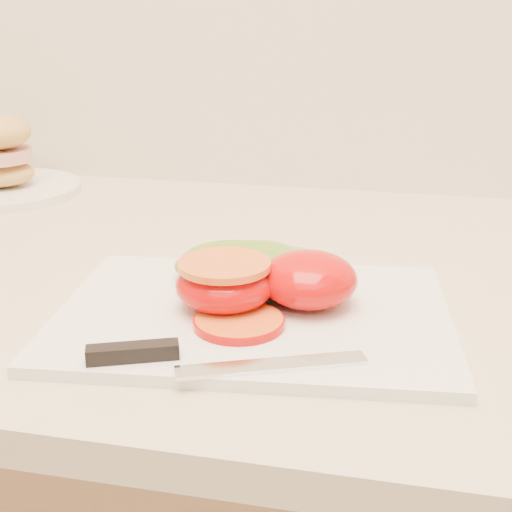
# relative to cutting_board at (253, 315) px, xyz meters

# --- Properties ---
(cutting_board) EXTENTS (0.35, 0.27, 0.01)m
(cutting_board) POSITION_rel_cutting_board_xyz_m (0.00, 0.00, 0.00)
(cutting_board) COLOR white
(cutting_board) RESTS_ON counter
(tomato_half_dome) EXTENTS (0.08, 0.08, 0.05)m
(tomato_half_dome) POSITION_rel_cutting_board_xyz_m (0.04, 0.02, 0.03)
(tomato_half_dome) COLOR #C90605
(tomato_half_dome) RESTS_ON cutting_board
(tomato_half_cut) EXTENTS (0.08, 0.08, 0.04)m
(tomato_half_cut) POSITION_rel_cutting_board_xyz_m (-0.02, -0.00, 0.03)
(tomato_half_cut) COLOR #C90605
(tomato_half_cut) RESTS_ON cutting_board
(tomato_slice_0) EXTENTS (0.07, 0.07, 0.01)m
(tomato_slice_0) POSITION_rel_cutting_board_xyz_m (-0.00, -0.03, 0.01)
(tomato_slice_0) COLOR orange
(tomato_slice_0) RESTS_ON cutting_board
(lettuce_leaf_0) EXTENTS (0.15, 0.11, 0.03)m
(lettuce_leaf_0) POSITION_rel_cutting_board_xyz_m (-0.02, 0.07, 0.02)
(lettuce_leaf_0) COLOR #689B29
(lettuce_leaf_0) RESTS_ON cutting_board
(lettuce_leaf_1) EXTENTS (0.11, 0.12, 0.02)m
(lettuce_leaf_1) POSITION_rel_cutting_board_xyz_m (0.02, 0.08, 0.02)
(lettuce_leaf_1) COLOR #689B29
(lettuce_leaf_1) RESTS_ON cutting_board
(knife) EXTENTS (0.20, 0.07, 0.01)m
(knife) POSITION_rel_cutting_board_xyz_m (-0.03, -0.10, 0.01)
(knife) COLOR silver
(knife) RESTS_ON cutting_board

